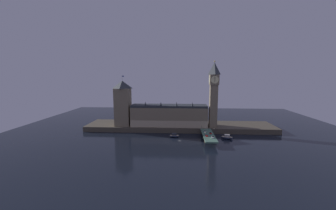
{
  "coord_description": "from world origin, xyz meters",
  "views": [
    {
      "loc": [
        -0.34,
        -203.23,
        63.37
      ],
      "look_at": [
        -13.1,
        20.0,
        31.46
      ],
      "focal_mm": 22.0,
      "sensor_mm": 36.0,
      "label": 1
    }
  ],
  "objects": [
    {
      "name": "parliament_hall",
      "position": [
        -12.44,
        31.15,
        17.81
      ],
      "size": [
        86.73,
        21.62,
        29.08
      ],
      "color": "#7F7056",
      "rests_on": "embankment"
    },
    {
      "name": "pedestrian_near_rail",
      "position": [
        23.39,
        -16.45,
        6.82
      ],
      "size": [
        0.38,
        0.38,
        1.72
      ],
      "color": "black",
      "rests_on": "bridge"
    },
    {
      "name": "boat_downstream",
      "position": [
        47.67,
        0.64,
        1.7
      ],
      "size": [
        12.38,
        7.53,
        4.67
      ],
      "color": "#1E2842",
      "rests_on": "ground_plane"
    },
    {
      "name": "boat_upstream",
      "position": [
        -5.58,
        3.73,
        1.55
      ],
      "size": [
        10.41,
        5.15,
        4.24
      ],
      "color": "#1E2842",
      "rests_on": "ground_plane"
    },
    {
      "name": "victoria_tower",
      "position": [
        -66.24,
        29.89,
        31.89
      ],
      "size": [
        17.12,
        17.12,
        57.97
      ],
      "color": "#7F7056",
      "rests_on": "embankment"
    },
    {
      "name": "car_southbound_lead",
      "position": [
        30.74,
        -15.85,
        6.57
      ],
      "size": [
        2.04,
        4.39,
        1.41
      ],
      "color": "silver",
      "rests_on": "bridge"
    },
    {
      "name": "car_northbound_lead",
      "position": [
        25.84,
        3.98,
        6.58
      ],
      "size": [
        1.87,
        4.77,
        1.43
      ],
      "color": "white",
      "rests_on": "bridge"
    },
    {
      "name": "bridge",
      "position": [
        28.29,
        -5.0,
        4.4
      ],
      "size": [
        11.14,
        46.0,
        5.91
      ],
      "color": "#4C7560",
      "rests_on": "ground_plane"
    },
    {
      "name": "ground_plane",
      "position": [
        0.0,
        0.0,
        0.0
      ],
      "size": [
        400.0,
        400.0,
        0.0
      ],
      "primitive_type": "plane",
      "color": "black"
    },
    {
      "name": "street_lamp_near",
      "position": [
        22.99,
        -19.72,
        10.12
      ],
      "size": [
        1.34,
        0.6,
        6.73
      ],
      "color": "#2D3333",
      "rests_on": "bridge"
    },
    {
      "name": "car_southbound_trail",
      "position": [
        30.74,
        -1.81,
        6.53
      ],
      "size": [
        1.88,
        3.9,
        1.33
      ],
      "color": "red",
      "rests_on": "bridge"
    },
    {
      "name": "embankment",
      "position": [
        0.0,
        39.0,
        2.88
      ],
      "size": [
        220.0,
        42.0,
        5.75
      ],
      "color": "#4C4438",
      "rests_on": "ground_plane"
    },
    {
      "name": "clock_tower",
      "position": [
        37.11,
        25.64,
        44.85
      ],
      "size": [
        10.28,
        10.39,
        73.8
      ],
      "color": "#7F7056",
      "rests_on": "embankment"
    },
    {
      "name": "street_lamp_far",
      "position": [
        22.99,
        9.72,
        9.97
      ],
      "size": [
        1.34,
        0.6,
        6.48
      ],
      "color": "#2D3333",
      "rests_on": "bridge"
    },
    {
      "name": "street_lamp_mid",
      "position": [
        33.59,
        -5.0,
        10.14
      ],
      "size": [
        1.34,
        0.6,
        6.76
      ],
      "color": "#2D3333",
      "rests_on": "bridge"
    },
    {
      "name": "car_northbound_trail",
      "position": [
        25.84,
        -10.43,
        6.61
      ],
      "size": [
        2.11,
        4.74,
        1.48
      ],
      "color": "red",
      "rests_on": "bridge"
    }
  ]
}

